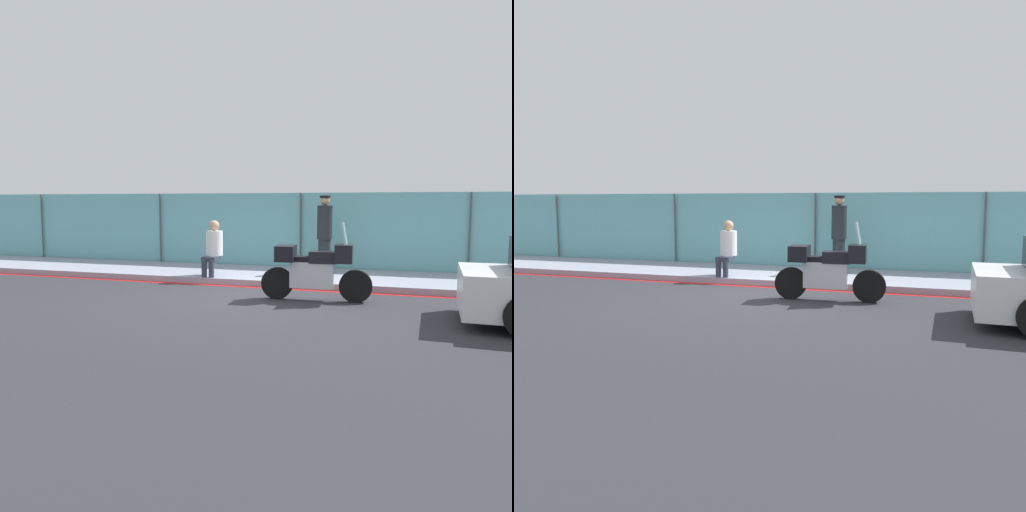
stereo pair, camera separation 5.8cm
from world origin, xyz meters
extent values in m
plane|color=#2D2D33|center=(0.00, 0.00, 0.00)|extent=(120.00, 120.00, 0.00)
cube|color=#8E93A3|center=(0.00, 2.41, 0.07)|extent=(30.91, 2.57, 0.14)
cube|color=red|center=(0.00, 1.03, 0.00)|extent=(30.91, 0.18, 0.01)
cube|color=#6BB2B7|center=(0.00, 3.78, 1.06)|extent=(29.36, 0.08, 2.12)
cylinder|color=#4C4C51|center=(-8.32, 3.68, 1.06)|extent=(0.05, 0.05, 2.12)
cylinder|color=#4C4C51|center=(-4.16, 3.68, 1.06)|extent=(0.05, 0.05, 2.12)
cylinder|color=#4C4C51|center=(0.00, 3.68, 1.06)|extent=(0.05, 0.05, 2.12)
cylinder|color=#4C4C51|center=(4.16, 3.68, 1.06)|extent=(0.05, 0.05, 2.12)
cylinder|color=black|center=(1.86, 0.02, 0.31)|extent=(0.62, 0.18, 0.61)
cylinder|color=black|center=(0.37, -0.07, 0.31)|extent=(0.62, 0.18, 0.61)
cube|color=silver|center=(1.04, -0.03, 0.49)|extent=(0.84, 0.33, 0.50)
cube|color=black|center=(1.25, -0.02, 0.83)|extent=(0.54, 0.34, 0.22)
cube|color=black|center=(0.95, -0.04, 0.79)|extent=(0.62, 0.32, 0.10)
cube|color=black|center=(1.63, 0.01, 0.91)|extent=(0.35, 0.50, 0.34)
cube|color=silver|center=(1.63, 0.01, 1.29)|extent=(0.13, 0.43, 0.42)
cube|color=black|center=(0.53, -0.06, 0.89)|extent=(0.39, 0.53, 0.30)
cylinder|color=#1E2328|center=(0.79, 2.83, 0.55)|extent=(0.30, 0.30, 0.82)
cylinder|color=#1E2328|center=(0.79, 2.83, 1.38)|extent=(0.37, 0.37, 0.82)
sphere|color=tan|center=(0.79, 2.83, 1.90)|extent=(0.23, 0.23, 0.23)
cylinder|color=black|center=(0.79, 2.83, 2.00)|extent=(0.26, 0.26, 0.05)
cylinder|color=#2D3342|center=(-1.73, 1.23, 0.35)|extent=(0.13, 0.13, 0.41)
cylinder|color=#2D3342|center=(-1.55, 1.23, 0.35)|extent=(0.13, 0.13, 0.41)
cube|color=#2D3342|center=(-1.64, 1.44, 0.56)|extent=(0.34, 0.41, 0.10)
cylinder|color=white|center=(-1.64, 1.65, 0.90)|extent=(0.40, 0.40, 0.59)
sphere|color=tan|center=(-1.64, 1.65, 1.32)|extent=(0.25, 0.25, 0.25)
cylinder|color=black|center=(4.43, -0.16, 0.31)|extent=(0.63, 0.24, 0.63)
camera|label=1|loc=(2.84, -9.30, 1.87)|focal=35.00mm
camera|label=2|loc=(2.89, -9.28, 1.87)|focal=35.00mm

